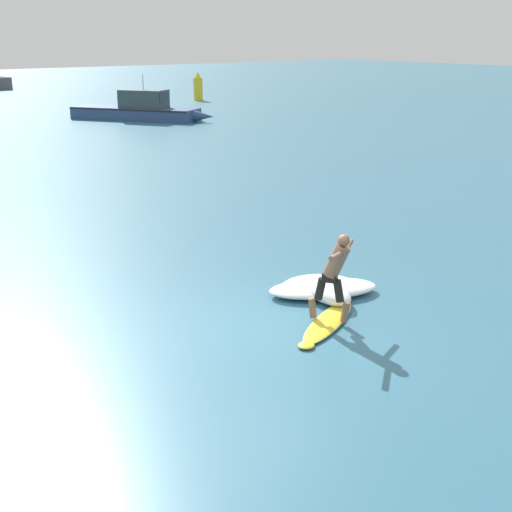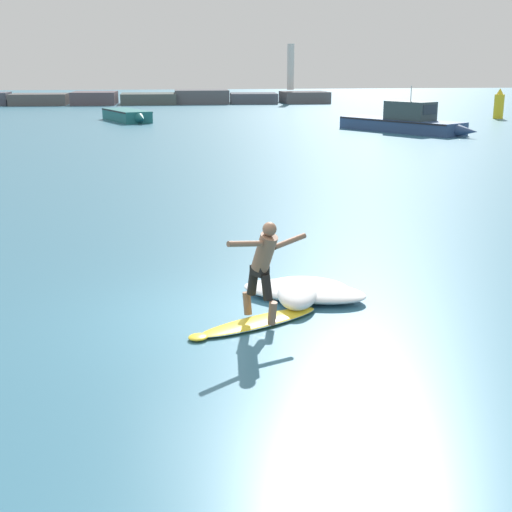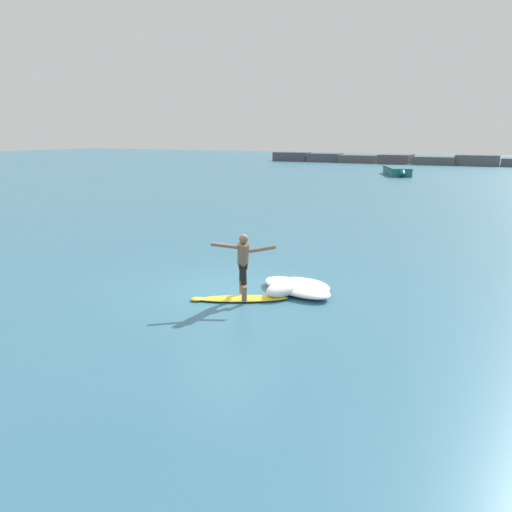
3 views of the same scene
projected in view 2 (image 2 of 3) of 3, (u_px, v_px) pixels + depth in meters
name	position (u px, v px, depth m)	size (l,w,h in m)	color
ground_plane	(210.00, 317.00, 11.83)	(200.00, 200.00, 0.00)	teal
rock_jetty_breakwater	(128.00, 98.00, 70.45)	(41.81, 4.81, 5.80)	#4A4A59
surfboard	(257.00, 322.00, 11.48)	(2.36, 1.52, 0.22)	yellow
surfer	(264.00, 263.00, 11.17)	(1.37, 1.00, 1.65)	#835D45
fishing_boat_near_jetty	(405.00, 122.00, 42.52)	(6.23, 8.54, 2.73)	navy
small_boat_offshore	(127.00, 115.00, 50.33)	(3.73, 6.38, 0.80)	#1D6366
channel_marker_buoy	(499.00, 105.00, 52.59)	(0.72, 0.72, 2.20)	yellow
wave_foam_at_tail	(298.00, 293.00, 12.47)	(1.03, 1.67, 0.39)	white
wave_foam_at_nose	(306.00, 288.00, 12.93)	(2.00, 1.87, 0.24)	white
wave_foam_beside	(304.00, 291.00, 12.74)	(2.50, 1.97, 0.26)	white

